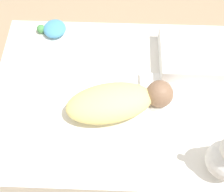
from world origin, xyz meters
TOP-DOWN VIEW (x-y plane):
  - ground_plane at (0.00, 0.00)m, footprint 12.00×12.00m
  - bed_mattress at (0.00, 0.00)m, footprint 1.23×0.96m
  - burp_cloth at (-0.23, -0.01)m, footprint 0.21×0.21m
  - swaddled_baby at (-0.02, 0.08)m, footprint 0.53×0.30m
  - pillow at (-0.42, -0.22)m, footprint 0.38×0.32m
  - turtle_plush at (0.36, -0.40)m, footprint 0.16×0.13m

SIDE VIEW (x-z plane):
  - ground_plane at x=0.00m, z-range 0.00..0.00m
  - bed_mattress at x=0.00m, z-range 0.00..0.17m
  - burp_cloth at x=-0.23m, z-range 0.17..0.19m
  - turtle_plush at x=0.36m, z-range 0.17..0.23m
  - pillow at x=-0.42m, z-range 0.17..0.27m
  - swaddled_baby at x=-0.02m, z-range 0.17..0.30m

